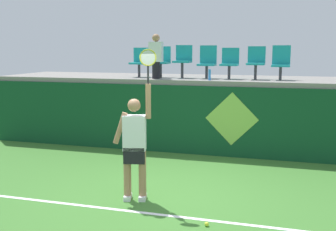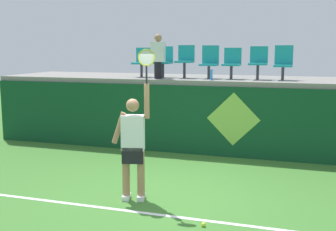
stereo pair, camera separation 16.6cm
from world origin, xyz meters
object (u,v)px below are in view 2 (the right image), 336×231
at_px(spectator_0, 158,55).
at_px(stadium_chair_3, 210,61).
at_px(stadium_chair_6, 283,62).
at_px(stadium_chair_0, 142,61).
at_px(tennis_player, 133,144).
at_px(stadium_chair_2, 185,59).
at_px(stadium_chair_4, 232,62).
at_px(stadium_chair_1, 164,60).
at_px(stadium_chair_5, 258,61).
at_px(tennis_ball, 204,224).
at_px(water_bottle, 211,75).

bearing_deg(spectator_0, stadium_chair_3, 20.76).
bearing_deg(stadium_chair_6, stadium_chair_0, -179.86).
distance_m(tennis_player, stadium_chair_6, 4.99).
xyz_separation_m(stadium_chair_0, stadium_chair_2, (1.20, 0.00, 0.05)).
relative_size(stadium_chair_4, stadium_chair_6, 0.93).
height_order(stadium_chair_1, stadium_chair_5, same).
bearing_deg(spectator_0, stadium_chair_5, 10.61).
bearing_deg(stadium_chair_0, spectator_0, -37.18).
height_order(stadium_chair_4, stadium_chair_6, stadium_chair_6).
distance_m(stadium_chair_5, stadium_chair_6, 0.60).
bearing_deg(stadium_chair_0, stadium_chair_4, 0.03).
bearing_deg(tennis_ball, spectator_0, 116.53).
bearing_deg(stadium_chair_0, tennis_player, -70.87).
height_order(water_bottle, stadium_chair_1, stadium_chair_1).
relative_size(stadium_chair_0, stadium_chair_3, 0.93).
xyz_separation_m(tennis_player, stadium_chair_1, (-0.87, 4.28, 1.29)).
relative_size(stadium_chair_2, stadium_chair_6, 1.01).
bearing_deg(stadium_chair_5, stadium_chair_6, 0.68).
relative_size(tennis_player, stadium_chair_1, 3.13).
bearing_deg(stadium_chair_6, stadium_chair_3, -179.98).
bearing_deg(stadium_chair_3, spectator_0, -159.24).
bearing_deg(stadium_chair_1, stadium_chair_4, 0.01).
xyz_separation_m(tennis_player, stadium_chair_5, (1.61, 4.28, 1.28)).
bearing_deg(tennis_player, stadium_chair_5, 69.43).
bearing_deg(stadium_chair_6, stadium_chair_4, -179.65).
bearing_deg(tennis_ball, stadium_chair_5, 87.68).
relative_size(stadium_chair_3, stadium_chair_4, 1.08).
distance_m(stadium_chair_0, stadium_chair_3, 1.85).
xyz_separation_m(water_bottle, stadium_chair_6, (1.65, 0.66, 0.31)).
xyz_separation_m(stadium_chair_0, stadium_chair_6, (3.70, 0.01, 0.01)).
relative_size(tennis_player, water_bottle, 9.62).
bearing_deg(spectator_0, stadium_chair_6, 8.70).
bearing_deg(water_bottle, stadium_chair_5, 32.01).
bearing_deg(stadium_chair_5, stadium_chair_0, -179.96).
bearing_deg(tennis_player, water_bottle, 81.22).
distance_m(water_bottle, stadium_chair_1, 1.61).
height_order(stadium_chair_0, stadium_chair_4, stadium_chair_0).
distance_m(tennis_player, tennis_ball, 1.85).
distance_m(stadium_chair_1, stadium_chair_2, 0.59).
height_order(water_bottle, stadium_chair_2, stadium_chair_2).
relative_size(stadium_chair_4, stadium_chair_5, 0.96).
height_order(stadium_chair_4, stadium_chair_5, stadium_chair_5).
relative_size(stadium_chair_3, stadium_chair_5, 1.03).
height_order(tennis_player, stadium_chair_0, stadium_chair_0).
xyz_separation_m(tennis_ball, stadium_chair_2, (-1.68, 5.03, 2.27)).
bearing_deg(stadium_chair_1, water_bottle, -24.48).
bearing_deg(water_bottle, stadium_chair_1, 155.52).
xyz_separation_m(stadium_chair_3, stadium_chair_5, (1.24, -0.01, 0.01)).
relative_size(tennis_ball, stadium_chair_2, 0.08).
xyz_separation_m(stadium_chair_1, stadium_chair_3, (1.24, 0.01, -0.01)).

